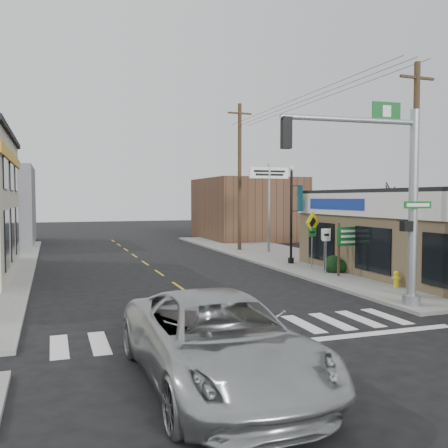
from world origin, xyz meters
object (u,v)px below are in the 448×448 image
object	(u,v)px
utility_pole_near	(415,178)
utility_pole_far	(240,175)
lamp_post	(292,207)
bare_tree	(401,190)
suv	(219,341)
dance_center_sign	(269,184)
guide_sign	(350,241)
fire_hydrant	(396,278)
traffic_signal_pole	(394,186)

from	to	relation	value
utility_pole_near	utility_pole_far	distance (m)	18.05
lamp_post	bare_tree	world-z (taller)	lamp_post
suv	bare_tree	size ratio (longest dim) A/B	1.28
bare_tree	lamp_post	bearing A→B (deg)	116.35
utility_pole_near	dance_center_sign	bearing A→B (deg)	83.64
dance_center_sign	utility_pole_far	distance (m)	2.48
guide_sign	utility_pole_near	world-z (taller)	utility_pole_near
fire_hydrant	dance_center_sign	bearing A→B (deg)	87.43
suv	dance_center_sign	bearing A→B (deg)	62.66
guide_sign	utility_pole_near	bearing A→B (deg)	-99.49
guide_sign	lamp_post	size ratio (longest dim) A/B	0.46
dance_center_sign	fire_hydrant	bearing A→B (deg)	-92.43
traffic_signal_pole	utility_pole_near	bearing A→B (deg)	34.35
suv	utility_pole_far	distance (m)	25.83
dance_center_sign	guide_sign	bearing A→B (deg)	-93.51
traffic_signal_pole	utility_pole_far	world-z (taller)	utility_pole_far
suv	utility_pole_far	size ratio (longest dim) A/B	0.64
guide_sign	fire_hydrant	world-z (taller)	guide_sign
bare_tree	guide_sign	bearing A→B (deg)	162.22
suv	utility_pole_far	world-z (taller)	utility_pole_far
fire_hydrant	bare_tree	bearing A→B (deg)	49.08
suv	lamp_post	world-z (taller)	lamp_post
traffic_signal_pole	bare_tree	size ratio (longest dim) A/B	1.34
lamp_post	utility_pole_far	size ratio (longest dim) A/B	0.53
guide_sign	utility_pole_far	world-z (taller)	utility_pole_far
guide_sign	dance_center_sign	size ratio (longest dim) A/B	0.41
guide_sign	fire_hydrant	distance (m)	3.56
suv	lamp_post	bearing A→B (deg)	57.83
lamp_post	guide_sign	bearing A→B (deg)	-74.23
fire_hydrant	dance_center_sign	xyz separation A→B (m)	(0.64, 14.19, 4.23)
suv	utility_pole_near	world-z (taller)	utility_pole_near
dance_center_sign	utility_pole_near	size ratio (longest dim) A/B	0.70
traffic_signal_pole	lamp_post	world-z (taller)	traffic_signal_pole
fire_hydrant	utility_pole_near	distance (m)	4.53
lamp_post	dance_center_sign	bearing A→B (deg)	88.11
utility_pole_near	utility_pole_far	bearing A→B (deg)	88.59
traffic_signal_pole	guide_sign	xyz separation A→B (m)	(2.47, 6.29, -2.44)
suv	guide_sign	distance (m)	14.86
guide_sign	utility_pole_far	distance (m)	13.33
suv	utility_pole_far	xyz separation A→B (m)	(9.46, 23.61, 4.50)
dance_center_sign	utility_pole_far	size ratio (longest dim) A/B	0.58
dance_center_sign	bare_tree	distance (m)	11.73
lamp_post	utility_pole_far	world-z (taller)	utility_pole_far
guide_sign	utility_pole_far	xyz separation A→B (m)	(-0.70, 12.80, 3.65)
bare_tree	utility_pole_far	xyz separation A→B (m)	(-3.00, 13.54, 1.24)
dance_center_sign	utility_pole_far	xyz separation A→B (m)	(-1.39, 1.94, 0.68)
guide_sign	utility_pole_near	distance (m)	5.96
traffic_signal_pole	lamp_post	size ratio (longest dim) A/B	1.25
traffic_signal_pole	dance_center_sign	size ratio (longest dim) A/B	1.14
guide_sign	bare_tree	distance (m)	3.41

